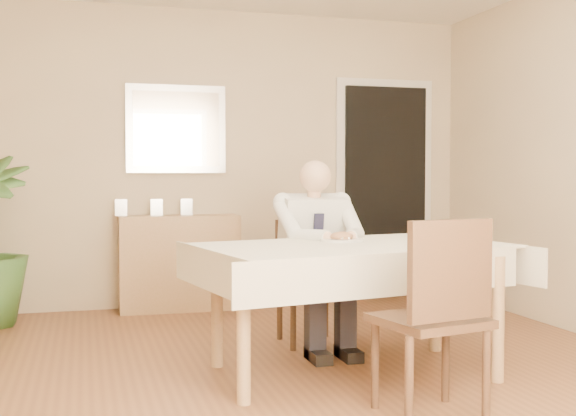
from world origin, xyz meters
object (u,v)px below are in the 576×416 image
object	(u,v)px
chair_far	(307,274)
seated_man	(320,245)
coffee_mug	(450,235)
sideboard	(179,263)
dining_table	(352,259)
chair_near	(438,308)

from	to	relation	value
chair_far	seated_man	world-z (taller)	seated_man
coffee_mug	sideboard	distance (m)	2.74
coffee_mug	seated_man	bearing A→B (deg)	128.27
dining_table	sideboard	xyz separation A→B (m)	(-0.70, 2.29, -0.26)
seated_man	sideboard	bearing A→B (deg)	112.41
chair_near	coffee_mug	size ratio (longest dim) A/B	8.05
chair_near	coffee_mug	world-z (taller)	chair_near
dining_table	chair_near	distance (m)	0.89
sideboard	dining_table	bearing A→B (deg)	-72.47
dining_table	chair_near	bearing A→B (deg)	-94.81
chair_near	dining_table	bearing A→B (deg)	83.66
chair_far	sideboard	size ratio (longest dim) A/B	0.83
seated_man	sideboard	distance (m)	1.86
dining_table	seated_man	size ratio (longest dim) A/B	1.52
dining_table	coffee_mug	distance (m)	0.58
dining_table	coffee_mug	xyz separation A→B (m)	(0.56, -0.11, 0.13)
coffee_mug	chair_near	bearing A→B (deg)	-121.76
sideboard	chair_near	bearing A→B (deg)	-75.59
seated_man	coffee_mug	xyz separation A→B (m)	(0.56, -0.71, 0.11)
seated_man	coffee_mug	world-z (taller)	seated_man
dining_table	coffee_mug	bearing A→B (deg)	-21.71
dining_table	coffee_mug	world-z (taller)	coffee_mug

